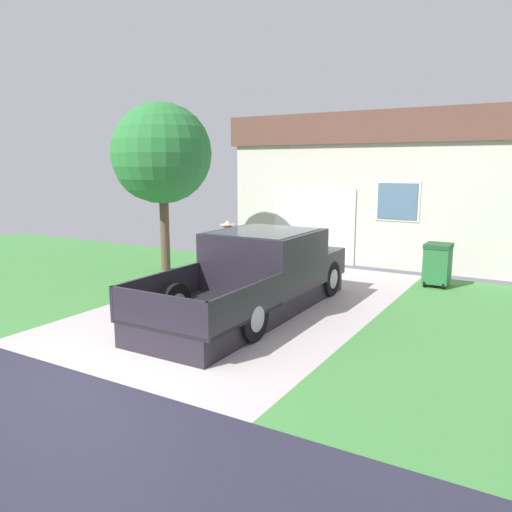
% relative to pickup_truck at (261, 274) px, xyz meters
% --- Properties ---
extents(pickup_truck, '(2.12, 5.58, 1.60)m').
position_rel_pickup_truck_xyz_m(pickup_truck, '(0.00, 0.00, 0.00)').
color(pickup_truck, '#231F28').
rests_on(pickup_truck, ground).
extents(person_with_hat, '(0.49, 0.37, 1.68)m').
position_rel_pickup_truck_xyz_m(person_with_hat, '(-1.42, 0.89, 0.21)').
color(person_with_hat, '#333842').
rests_on(person_with_hat, ground).
extents(handbag, '(0.37, 0.16, 0.42)m').
position_rel_pickup_truck_xyz_m(handbag, '(-1.52, 0.66, -0.59)').
color(handbag, '#232328').
rests_on(handbag, ground).
extents(house_with_garage, '(8.87, 5.90, 4.45)m').
position_rel_pickup_truck_xyz_m(house_with_garage, '(0.36, 8.09, 1.53)').
color(house_with_garage, beige).
rests_on(house_with_garage, ground).
extents(front_yard_tree, '(2.68, 2.68, 4.59)m').
position_rel_pickup_truck_xyz_m(front_yard_tree, '(-4.15, 1.71, 2.45)').
color(front_yard_tree, brown).
rests_on(front_yard_tree, ground).
extents(wheeled_trash_bin, '(0.60, 0.72, 1.06)m').
position_rel_pickup_truck_xyz_m(wheeled_trash_bin, '(2.80, 3.81, -0.15)').
color(wheeled_trash_bin, '#286B38').
rests_on(wheeled_trash_bin, ground).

